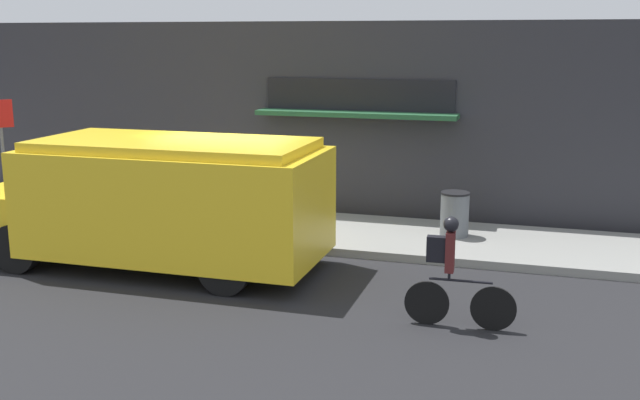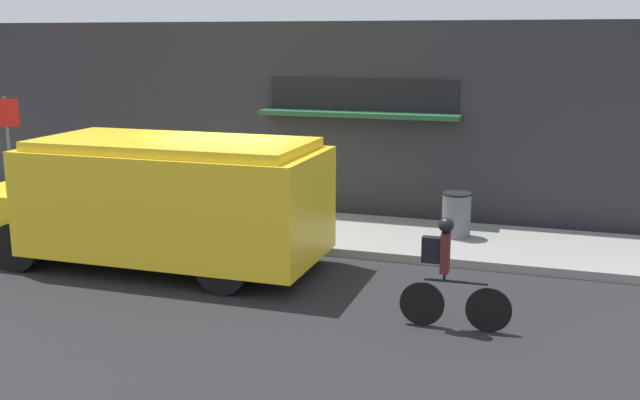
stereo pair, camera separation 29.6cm
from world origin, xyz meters
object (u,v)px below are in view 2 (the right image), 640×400
(cyclist, at_px, (447,274))
(trash_bin, at_px, (456,215))
(school_bus, at_px, (159,199))
(stop_sign_post, at_px, (7,135))

(cyclist, height_order, trash_bin, cyclist)
(school_bus, bearing_deg, trash_bin, 32.30)
(cyclist, height_order, stop_sign_post, stop_sign_post)
(cyclist, bearing_deg, trash_bin, 93.99)
(school_bus, height_order, trash_bin, school_bus)
(cyclist, relative_size, trash_bin, 1.81)
(stop_sign_post, relative_size, trash_bin, 2.91)
(school_bus, xyz_separation_m, trash_bin, (4.75, 2.99, -0.60))
(cyclist, bearing_deg, school_bus, 163.36)
(trash_bin, bearing_deg, school_bus, -147.80)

